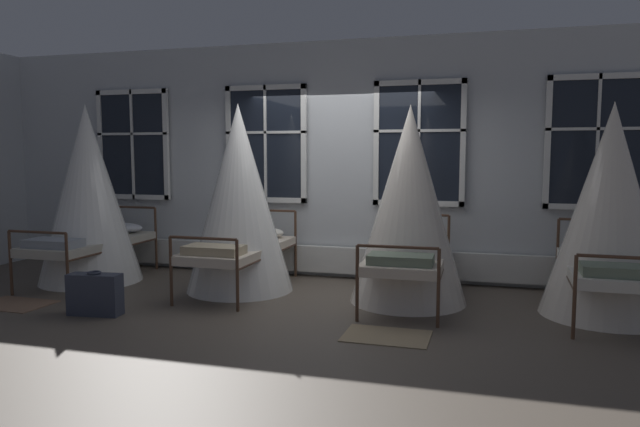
# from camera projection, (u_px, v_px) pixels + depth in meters

# --- Properties ---
(ground) EXTENTS (19.18, 19.18, 0.00)m
(ground) POSITION_uv_depth(u_px,v_px,m) (320.00, 294.00, 7.13)
(ground) COLOR brown
(back_wall_with_windows) EXTENTS (10.57, 0.10, 3.23)m
(back_wall_with_windows) POSITION_uv_depth(u_px,v_px,m) (341.00, 160.00, 8.01)
(back_wall_with_windows) COLOR silver
(back_wall_with_windows) RESTS_ON ground
(window_bank) EXTENTS (7.57, 0.10, 2.58)m
(window_bank) POSITION_uv_depth(u_px,v_px,m) (339.00, 203.00, 7.95)
(window_bank) COLOR black
(window_bank) RESTS_ON ground
(cot_first) EXTENTS (1.33, 1.94, 2.35)m
(cot_first) POSITION_uv_depth(u_px,v_px,m) (89.00, 196.00, 7.75)
(cot_first) COLOR #4C3323
(cot_first) RESTS_ON ground
(cot_second) EXTENTS (1.33, 1.95, 2.32)m
(cot_second) POSITION_uv_depth(u_px,v_px,m) (239.00, 201.00, 7.25)
(cot_second) COLOR #4C3323
(cot_second) RESTS_ON ground
(cot_third) EXTENTS (1.33, 1.95, 2.25)m
(cot_third) POSITION_uv_depth(u_px,v_px,m) (409.00, 207.00, 6.66)
(cot_third) COLOR #4C3323
(cot_third) RESTS_ON ground
(cot_fourth) EXTENTS (1.33, 1.96, 2.24)m
(cot_fourth) POSITION_uv_depth(u_px,v_px,m) (609.00, 213.00, 6.06)
(cot_fourth) COLOR #4C3323
(cot_fourth) RESTS_ON ground
(rug_first) EXTENTS (0.82, 0.58, 0.01)m
(rug_first) POSITION_uv_depth(u_px,v_px,m) (14.00, 304.00, 6.62)
(rug_first) COLOR brown
(rug_first) RESTS_ON ground
(rug_third) EXTENTS (0.81, 0.57, 0.01)m
(rug_third) POSITION_uv_depth(u_px,v_px,m) (387.00, 336.00, 5.46)
(rug_third) COLOR #8E7A5B
(rug_third) RESTS_ON ground
(suitcase_dark) EXTENTS (0.58, 0.27, 0.47)m
(suitcase_dark) POSITION_uv_depth(u_px,v_px,m) (95.00, 294.00, 6.18)
(suitcase_dark) COLOR #2D3342
(suitcase_dark) RESTS_ON ground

